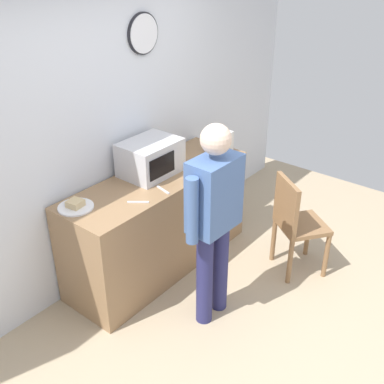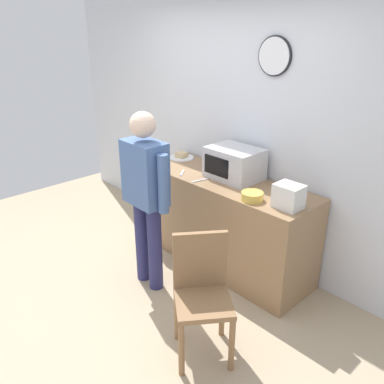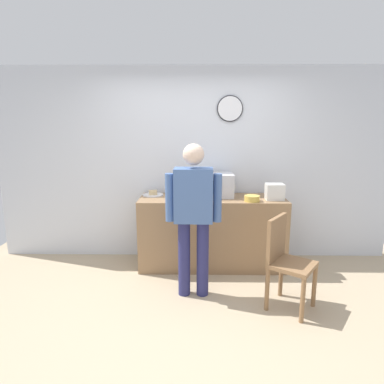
% 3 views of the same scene
% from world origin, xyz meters
% --- Properties ---
extents(ground_plane, '(6.00, 6.00, 0.00)m').
position_xyz_m(ground_plane, '(0.00, 0.00, 0.00)').
color(ground_plane, tan).
extents(back_wall, '(5.40, 0.13, 2.60)m').
position_xyz_m(back_wall, '(0.00, 1.60, 1.30)').
color(back_wall, silver).
rests_on(back_wall, ground_plane).
extents(kitchen_counter, '(1.86, 0.62, 0.92)m').
position_xyz_m(kitchen_counter, '(0.24, 1.22, 0.46)').
color(kitchen_counter, '#93704C').
rests_on(kitchen_counter, ground_plane).
extents(microwave, '(0.50, 0.39, 0.30)m').
position_xyz_m(microwave, '(0.26, 1.31, 1.07)').
color(microwave, silver).
rests_on(microwave, kitchen_counter).
extents(sandwich_plate, '(0.28, 0.28, 0.07)m').
position_xyz_m(sandwich_plate, '(-0.54, 1.35, 0.94)').
color(sandwich_plate, white).
rests_on(sandwich_plate, kitchen_counter).
extents(salad_bowl, '(0.19, 0.19, 0.07)m').
position_xyz_m(salad_bowl, '(0.72, 1.03, 0.96)').
color(salad_bowl, gold).
rests_on(salad_bowl, kitchen_counter).
extents(toaster, '(0.22, 0.18, 0.20)m').
position_xyz_m(toaster, '(1.01, 1.12, 1.02)').
color(toaster, silver).
rests_on(toaster, kitchen_counter).
extents(fork_utensil, '(0.12, 0.15, 0.01)m').
position_xyz_m(fork_utensil, '(-0.18, 1.04, 0.93)').
color(fork_utensil, silver).
rests_on(fork_utensil, kitchen_counter).
extents(spoon_utensil, '(0.06, 0.17, 0.01)m').
position_xyz_m(spoon_utensil, '(0.09, 1.02, 0.93)').
color(spoon_utensil, silver).
rests_on(spoon_utensil, kitchen_counter).
extents(person_standing, '(0.59, 0.25, 1.65)m').
position_xyz_m(person_standing, '(0.01, 0.44, 0.97)').
color(person_standing, navy).
rests_on(person_standing, ground_plane).
extents(wooden_chair, '(0.56, 0.56, 0.94)m').
position_xyz_m(wooden_chair, '(0.94, 0.22, 0.52)').
color(wooden_chair, olive).
rests_on(wooden_chair, ground_plane).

